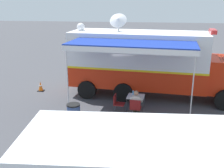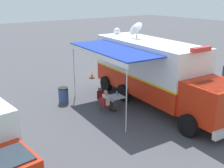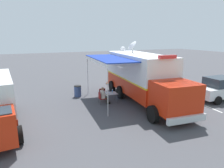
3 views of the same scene
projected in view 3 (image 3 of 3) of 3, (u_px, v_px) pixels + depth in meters
The scene contains 11 objects.
ground_plane at pixel (137, 98), 16.16m from camera, with size 100.00×100.00×0.00m, color #47474C.
lot_stripe at pixel (196, 102), 15.35m from camera, with size 0.12×4.80×0.01m, color silver.
command_truck at pixel (142, 76), 15.02m from camera, with size 5.37×9.67×4.53m.
folding_table at pixel (111, 94), 15.03m from camera, with size 0.87×0.87×0.73m.
water_bottle at pixel (112, 91), 15.19m from camera, with size 0.07×0.07×0.22m.
folding_chair_at_table at pixel (101, 97), 14.72m from camera, with size 0.52×0.52×0.87m.
folding_chair_beside_table at pixel (103, 93), 15.69m from camera, with size 0.52×0.52×0.87m.
seated_responder at pixel (104, 95), 14.75m from camera, with size 0.69×0.59×1.25m.
trash_bin at pixel (78, 91), 16.60m from camera, with size 0.57×0.57×0.91m.
traffic_cone at pixel (108, 81), 21.01m from camera, with size 0.36×0.36×0.58m.
car_behind_truck at pixel (221, 88), 15.76m from camera, with size 4.26×2.12×1.76m.
Camera 3 is at (8.24, 13.26, 4.79)m, focal length 32.86 mm.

